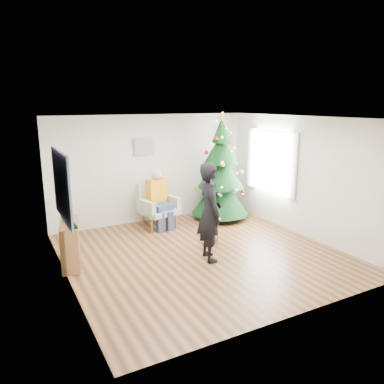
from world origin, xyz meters
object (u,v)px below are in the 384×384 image
standing_man (210,212)px  christmas_tree (221,173)px  armchair (158,211)px  console (70,243)px  stool (211,231)px

standing_man → christmas_tree: bearing=-25.5°
armchair → console: armchair is taller
christmas_tree → console: christmas_tree is taller
standing_man → console: (-2.33, 0.98, -0.52)m
stool → console: 2.76m
armchair → console: size_ratio=1.04×
christmas_tree → console: bearing=-164.2°
standing_man → console: standing_man is taller
stool → standing_man: (-0.40, -0.60, 0.62)m
standing_man → console: bearing=78.5°
armchair → christmas_tree: bearing=-17.0°
armchair → console: 2.53m
christmas_tree → stool: 2.08m
standing_man → console: 2.58m
christmas_tree → armchair: bearing=176.1°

